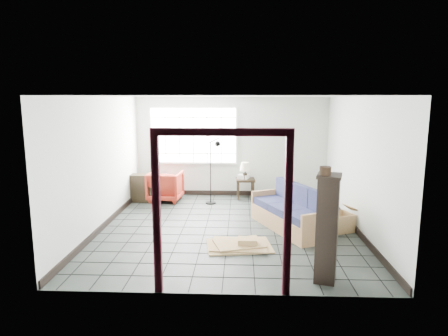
{
  "coord_description": "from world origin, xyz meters",
  "views": [
    {
      "loc": [
        0.24,
        -7.67,
        2.57
      ],
      "look_at": [
        -0.1,
        0.3,
        1.17
      ],
      "focal_mm": 32.0,
      "sensor_mm": 36.0,
      "label": 1
    }
  ],
  "objects_px": {
    "armchair": "(165,185)",
    "side_table": "(245,182)",
    "futon_sofa": "(293,213)",
    "tall_shelf": "(327,227)"
  },
  "relations": [
    {
      "from": "futon_sofa",
      "to": "armchair",
      "type": "height_order",
      "value": "futon_sofa"
    },
    {
      "from": "side_table",
      "to": "armchair",
      "type": "bearing_deg",
      "value": -171.45
    },
    {
      "from": "side_table",
      "to": "tall_shelf",
      "type": "height_order",
      "value": "tall_shelf"
    },
    {
      "from": "armchair",
      "to": "side_table",
      "type": "xyz_separation_m",
      "value": [
        2.02,
        0.3,
        0.02
      ]
    },
    {
      "from": "side_table",
      "to": "tall_shelf",
      "type": "xyz_separation_m",
      "value": [
        1.09,
        -4.66,
        0.35
      ]
    },
    {
      "from": "armchair",
      "to": "tall_shelf",
      "type": "height_order",
      "value": "tall_shelf"
    },
    {
      "from": "tall_shelf",
      "to": "futon_sofa",
      "type": "bearing_deg",
      "value": 110.45
    },
    {
      "from": "armchair",
      "to": "tall_shelf",
      "type": "distance_m",
      "value": 5.37
    },
    {
      "from": "futon_sofa",
      "to": "side_table",
      "type": "xyz_separation_m",
      "value": [
        -0.91,
        2.4,
        0.12
      ]
    },
    {
      "from": "futon_sofa",
      "to": "side_table",
      "type": "bearing_deg",
      "value": 85.96
    }
  ]
}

